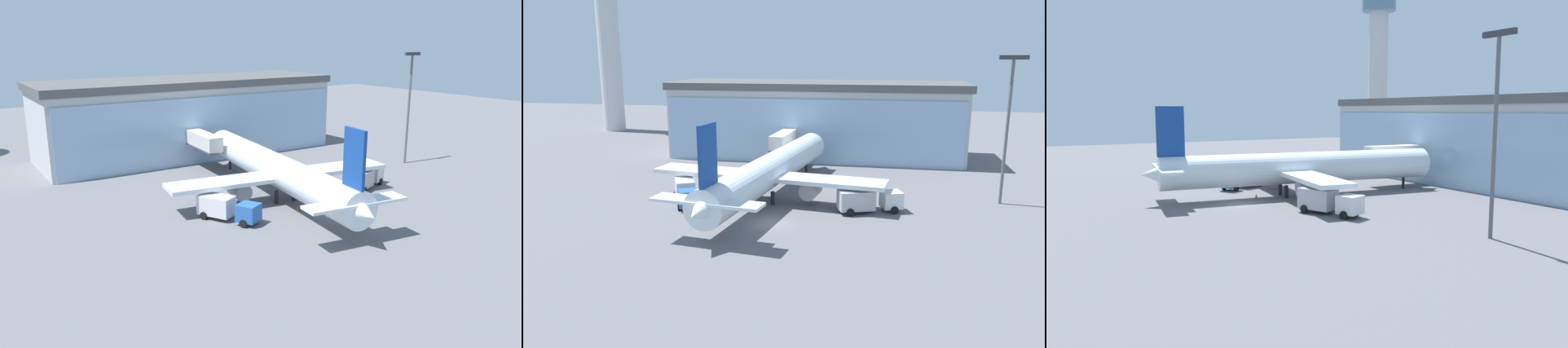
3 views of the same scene
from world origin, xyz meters
TOP-DOWN VIEW (x-y plane):
  - ground at (0.00, 0.00)m, footprint 240.00×240.00m
  - terminal_building at (-0.00, 38.79)m, footprint 50.56×16.97m
  - jet_bridge at (-3.44, 29.02)m, footprint 3.29×14.57m
  - control_tower at (-51.27, 60.94)m, footprint 9.00×9.00m
  - apron_light_mast at (25.67, 12.42)m, footprint 3.20×0.40m
  - airplane at (-2.20, 9.34)m, footprint 29.41×40.07m
  - catering_truck at (-11.81, 5.62)m, footprint 5.26×7.51m
  - fuel_truck at (9.96, 5.87)m, footprint 7.61×4.58m
  - baggage_cart at (7.78, 7.06)m, footprint 3.16×2.39m
  - safety_cone_nose at (-3.27, 3.66)m, footprint 0.36×0.36m
  - safety_cone_wingtip at (11.99, 8.27)m, footprint 0.36×0.36m

SIDE VIEW (x-z plane):
  - ground at x=0.00m, z-range 0.00..0.00m
  - safety_cone_nose at x=-3.27m, z-range 0.00..0.55m
  - safety_cone_wingtip at x=11.99m, z-range 0.00..0.55m
  - baggage_cart at x=7.78m, z-range -0.25..1.25m
  - catering_truck at x=-11.81m, z-range 0.14..2.79m
  - fuel_truck at x=9.96m, z-range 0.14..2.79m
  - airplane at x=-2.20m, z-range -2.17..9.31m
  - jet_bridge at x=-3.44m, z-range 1.54..7.37m
  - terminal_building at x=0.00m, z-range 0.00..13.02m
  - apron_light_mast at x=25.67m, z-range 1.72..19.28m
  - control_tower at x=-51.27m, z-range 3.43..44.22m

